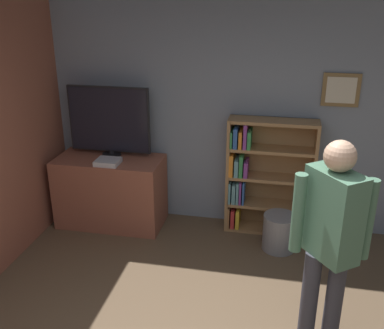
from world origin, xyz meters
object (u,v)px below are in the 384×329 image
object	(u,v)px
waste_bin	(279,232)
television	(109,121)
person	(330,235)
game_console	(108,162)
bookshelf	(262,176)

from	to	relation	value
waste_bin	television	bearing A→B (deg)	171.38
person	waste_bin	world-z (taller)	person
television	game_console	size ratio (longest dim) A/B	3.63
television	waste_bin	bearing A→B (deg)	-8.62
television	bookshelf	xyz separation A→B (m)	(1.76, 0.10, -0.58)
game_console	person	world-z (taller)	person
bookshelf	person	size ratio (longest dim) A/B	0.77
television	waste_bin	world-z (taller)	television
game_console	bookshelf	xyz separation A→B (m)	(1.70, 0.36, -0.18)
bookshelf	person	distance (m)	1.96
bookshelf	person	bearing A→B (deg)	-72.85
bookshelf	person	xyz separation A→B (m)	(0.57, -1.85, 0.36)
game_console	waste_bin	bearing A→B (deg)	-1.08
game_console	person	xyz separation A→B (m)	(2.27, -1.48, 0.18)
television	bookshelf	distance (m)	1.86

